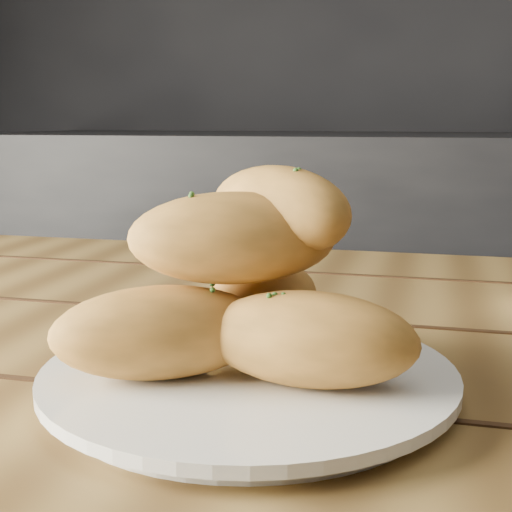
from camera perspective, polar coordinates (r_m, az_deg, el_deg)
The scene contains 3 objects.
table at distance 0.59m, azimuth 13.13°, elevation -17.05°, with size 1.56×0.92×0.75m.
plate at distance 0.49m, azimuth -0.59°, elevation -9.81°, with size 0.28×0.28×0.02m.
bread_rolls at distance 0.47m, azimuth -0.68°, elevation -2.36°, with size 0.24×0.21×0.13m.
Camera 1 is at (-0.38, 0.12, 0.93)m, focal length 50.00 mm.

